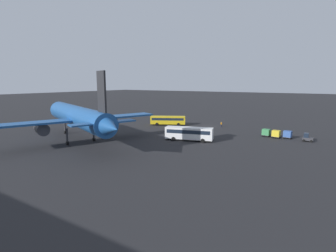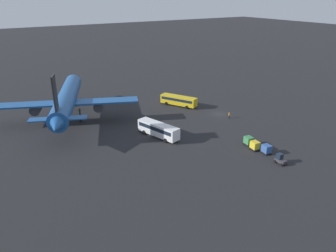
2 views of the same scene
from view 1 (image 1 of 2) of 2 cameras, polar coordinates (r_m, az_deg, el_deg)
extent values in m
plane|color=#232326|center=(89.32, 8.97, -0.01)|extent=(600.00, 600.00, 0.00)
cylinder|color=#1E5193|center=(67.81, -19.10, 2.04)|extent=(35.47, 18.44, 4.94)
cone|color=#1E5193|center=(86.50, -22.80, 3.34)|extent=(6.81, 6.41, 4.69)
cone|color=#1E5193|center=(49.46, -12.56, -0.28)|extent=(7.63, 6.56, 4.44)
cube|color=#1E5193|center=(63.92, -27.92, 0.46)|extent=(10.75, 17.25, 0.44)
cube|color=#1E5193|center=(70.03, -10.13, 2.14)|extent=(10.75, 17.25, 0.44)
cube|color=#262628|center=(51.85, -14.26, 7.24)|extent=(3.50, 1.72, 7.90)
cube|color=#1E5193|center=(52.06, -13.85, 0.70)|extent=(7.25, 12.83, 0.28)
cylinder|color=#38383D|center=(65.58, -25.78, -0.57)|extent=(5.07, 4.17, 2.71)
cylinder|color=#38383D|center=(70.21, -12.33, 0.78)|extent=(5.07, 4.17, 2.71)
cylinder|color=#38383D|center=(80.60, -21.52, -0.17)|extent=(0.50, 0.50, 3.95)
cylinder|color=black|center=(80.86, -21.46, -1.24)|extent=(1.02, 0.81, 0.90)
cylinder|color=#38383D|center=(65.95, -21.11, -2.19)|extent=(0.50, 0.50, 3.95)
cylinder|color=black|center=(66.26, -21.03, -3.48)|extent=(1.02, 0.81, 0.90)
cylinder|color=#38383D|center=(67.76, -15.86, -1.61)|extent=(0.50, 0.50, 3.95)
cylinder|color=black|center=(68.07, -15.80, -2.87)|extent=(1.02, 0.81, 0.90)
cube|color=gold|center=(89.90, -0.02, 1.31)|extent=(11.80, 8.03, 2.63)
cube|color=#192333|center=(89.84, -0.02, 1.60)|extent=(10.98, 7.62, 0.84)
cylinder|color=black|center=(88.98, -2.44, 0.39)|extent=(1.02, 0.73, 1.00)
cylinder|color=black|center=(91.89, -2.23, 0.69)|extent=(1.02, 0.73, 1.00)
cylinder|color=black|center=(88.43, 2.28, 0.34)|extent=(1.02, 0.73, 1.00)
cylinder|color=black|center=(91.36, 2.35, 0.64)|extent=(1.02, 0.73, 1.00)
cube|color=white|center=(66.35, 4.60, -1.55)|extent=(12.26, 5.90, 2.94)
cube|color=#192333|center=(66.25, 4.60, -1.11)|extent=(11.35, 5.68, 0.94)
cylinder|color=black|center=(66.10, 1.17, -2.82)|extent=(1.04, 0.56, 1.00)
cylinder|color=black|center=(68.85, 1.81, -2.32)|extent=(1.04, 0.56, 1.00)
cylinder|color=black|center=(64.59, 7.53, -3.20)|extent=(1.04, 0.56, 1.00)
cylinder|color=black|center=(67.41, 7.92, -2.67)|extent=(1.04, 0.56, 1.00)
cube|color=#333338|center=(74.04, 28.16, -2.50)|extent=(2.41, 1.32, 0.70)
cube|color=#192333|center=(73.91, 27.89, -1.79)|extent=(1.09, 1.18, 1.10)
cylinder|color=black|center=(73.48, 27.44, -2.81)|extent=(0.60, 0.22, 0.60)
cylinder|color=black|center=(74.85, 27.54, -2.61)|extent=(0.60, 0.22, 0.60)
cylinder|color=black|center=(73.38, 28.75, -2.93)|extent=(0.60, 0.22, 0.60)
cylinder|color=black|center=(74.75, 28.82, -2.73)|extent=(0.60, 0.22, 0.60)
cylinder|color=#1E1E2D|center=(88.01, 11.51, 0.06)|extent=(0.32, 0.32, 0.85)
cylinder|color=orange|center=(87.89, 11.53, 0.54)|extent=(0.38, 0.38, 0.65)
sphere|color=tan|center=(87.82, 11.54, 0.82)|extent=(0.24, 0.24, 0.24)
cube|color=#38383D|center=(75.45, 24.55, -2.21)|extent=(2.20, 1.93, 0.10)
cube|color=#33569E|center=(75.29, 24.59, -1.58)|extent=(2.10, 1.84, 1.60)
cylinder|color=black|center=(75.08, 23.85, -2.39)|extent=(0.37, 0.17, 0.36)
cylinder|color=black|center=(76.29, 24.12, -2.23)|extent=(0.37, 0.17, 0.36)
cylinder|color=black|center=(74.70, 24.97, -2.53)|extent=(0.37, 0.17, 0.36)
cylinder|color=black|center=(75.92, 25.22, -2.37)|extent=(0.37, 0.17, 0.36)
cube|color=#38383D|center=(74.99, 22.44, -2.13)|extent=(2.20, 1.93, 0.10)
cube|color=gold|center=(74.84, 22.48, -1.50)|extent=(2.10, 1.84, 1.60)
cylinder|color=black|center=(74.66, 21.73, -2.32)|extent=(0.37, 0.17, 0.36)
cylinder|color=black|center=(75.86, 22.03, -2.16)|extent=(0.37, 0.17, 0.36)
cylinder|color=black|center=(74.22, 22.84, -2.46)|extent=(0.37, 0.17, 0.36)
cylinder|color=black|center=(75.43, 23.13, -2.29)|extent=(0.37, 0.17, 0.36)
cube|color=#38383D|center=(76.08, 20.55, -1.86)|extent=(2.20, 1.93, 0.10)
cube|color=#38844C|center=(75.92, 20.58, -1.23)|extent=(2.10, 1.84, 1.60)
cylinder|color=black|center=(75.77, 19.83, -2.04)|extent=(0.37, 0.17, 0.36)
cylinder|color=black|center=(76.96, 20.16, -1.88)|extent=(0.37, 0.17, 0.36)
cylinder|color=black|center=(75.29, 20.92, -2.17)|extent=(0.37, 0.17, 0.36)
cylinder|color=black|center=(76.48, 21.23, -2.02)|extent=(0.37, 0.17, 0.36)
camera|label=2|loc=(44.51, 96.15, 24.35)|focal=35.00mm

